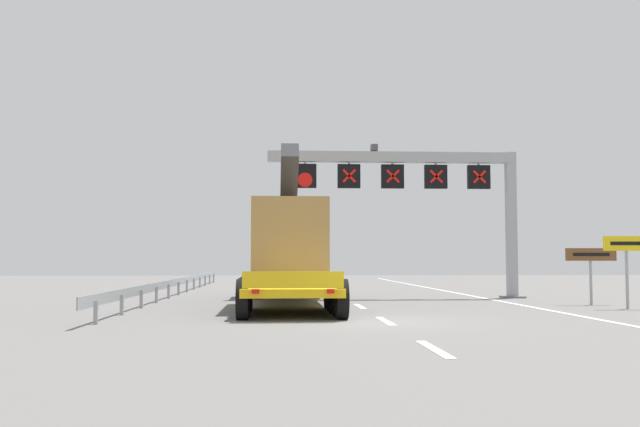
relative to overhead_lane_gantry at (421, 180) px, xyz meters
The scene contains 8 objects.
ground 12.89m from the overhead_lane_gantry, 107.83° to the right, with size 112.00×112.00×0.00m, color slate.
lane_markings 19.57m from the overhead_lane_gantry, 99.96° to the left, with size 0.20×74.45×0.01m.
edge_line_right 5.68m from the overhead_lane_gantry, 15.33° to the left, with size 0.20×63.00×0.01m, color silver.
overhead_lane_gantry is the anchor object (origin of this frame).
heavy_haul_truck_yellow 7.31m from the overhead_lane_gantry, 150.45° to the right, with size 3.09×14.08×5.30m.
exit_sign_yellow 9.45m from the overhead_lane_gantry, 52.15° to the right, with size 1.61×0.15×2.41m.
tourist_info_sign_brown 7.92m from the overhead_lane_gantry, 43.59° to the right, with size 1.87×0.15×2.04m.
guardrail_left 12.59m from the overhead_lane_gantry, 155.87° to the left, with size 0.13×36.21×0.76m.
Camera 1 is at (-2.47, -19.04, 1.62)m, focal length 40.45 mm.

